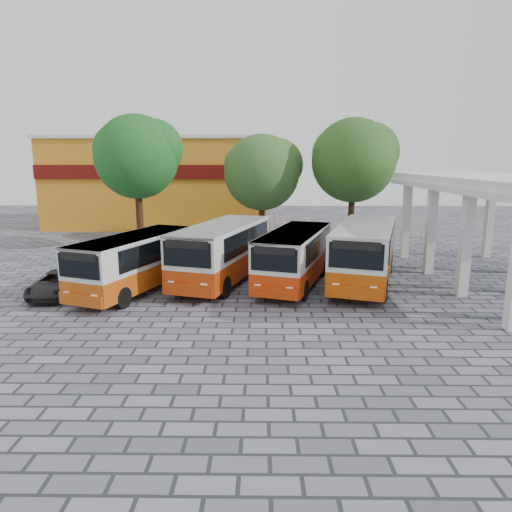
{
  "coord_description": "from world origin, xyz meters",
  "views": [
    {
      "loc": [
        -1.44,
        -18.63,
        6.14
      ],
      "look_at": [
        -1.69,
        3.54,
        1.5
      ],
      "focal_mm": 32.0,
      "sensor_mm": 36.0,
      "label": 1
    }
  ],
  "objects_px": {
    "bus_far_right": "(365,250)",
    "parked_car": "(57,284)",
    "bus_centre_left": "(223,249)",
    "bus_centre_right": "(295,254)",
    "bus_far_left": "(136,259)"
  },
  "relations": [
    {
      "from": "bus_far_left",
      "to": "bus_far_right",
      "type": "distance_m",
      "value": 11.27
    },
    {
      "from": "bus_far_left",
      "to": "bus_centre_left",
      "type": "height_order",
      "value": "bus_centre_left"
    },
    {
      "from": "parked_car",
      "to": "bus_far_left",
      "type": "bearing_deg",
      "value": 7.52
    },
    {
      "from": "bus_centre_left",
      "to": "bus_far_right",
      "type": "distance_m",
      "value": 7.18
    },
    {
      "from": "bus_far_right",
      "to": "parked_car",
      "type": "xyz_separation_m",
      "value": [
        -14.7,
        -2.13,
        -1.2
      ]
    },
    {
      "from": "bus_far_right",
      "to": "parked_car",
      "type": "height_order",
      "value": "bus_far_right"
    },
    {
      "from": "bus_centre_right",
      "to": "bus_far_right",
      "type": "xyz_separation_m",
      "value": [
        3.52,
        0.18,
        0.17
      ]
    },
    {
      "from": "bus_far_left",
      "to": "bus_centre_left",
      "type": "distance_m",
      "value": 4.38
    },
    {
      "from": "bus_centre_right",
      "to": "parked_car",
      "type": "relative_size",
      "value": 2.03
    },
    {
      "from": "bus_centre_right",
      "to": "parked_car",
      "type": "xyz_separation_m",
      "value": [
        -11.17,
        -1.95,
        -1.03
      ]
    },
    {
      "from": "bus_far_left",
      "to": "bus_centre_right",
      "type": "relative_size",
      "value": 0.99
    },
    {
      "from": "bus_far_left",
      "to": "bus_far_right",
      "type": "height_order",
      "value": "bus_far_right"
    },
    {
      "from": "bus_centre_left",
      "to": "bus_centre_right",
      "type": "xyz_separation_m",
      "value": [
        3.65,
        -0.53,
        -0.14
      ]
    },
    {
      "from": "bus_far_left",
      "to": "bus_centre_left",
      "type": "xyz_separation_m",
      "value": [
        4.0,
        1.78,
        0.17
      ]
    },
    {
      "from": "bus_centre_left",
      "to": "parked_car",
      "type": "distance_m",
      "value": 8.01
    }
  ]
}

